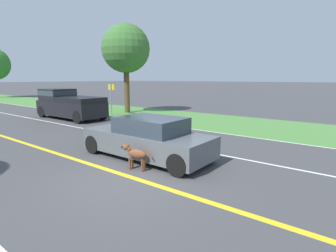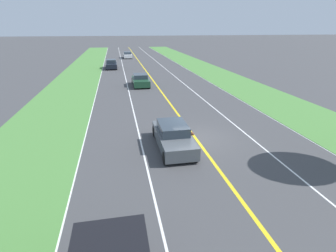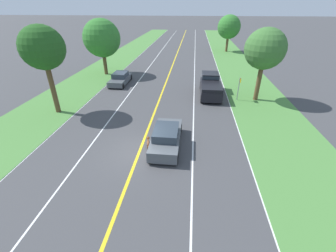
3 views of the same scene
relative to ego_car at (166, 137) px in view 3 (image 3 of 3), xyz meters
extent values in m
plane|color=#424244|center=(-1.68, -0.90, -0.67)|extent=(400.00, 400.00, 0.00)
cube|color=yellow|center=(-1.68, -0.90, -0.67)|extent=(0.18, 160.00, 0.01)
cube|color=white|center=(5.32, -0.90, -0.67)|extent=(0.14, 160.00, 0.01)
cube|color=white|center=(-8.68, -0.90, -0.67)|extent=(0.14, 160.00, 0.01)
cube|color=white|center=(1.82, -0.90, -0.67)|extent=(0.10, 160.00, 0.01)
cube|color=white|center=(-5.18, -0.90, -0.67)|extent=(0.10, 160.00, 0.01)
cube|color=#4C843D|center=(8.32, -0.90, -0.66)|extent=(6.00, 160.00, 0.03)
cube|color=#51565B|center=(0.00, 0.04, -0.13)|extent=(1.83, 4.66, 0.71)
cube|color=#2D3842|center=(0.00, -0.15, 0.49)|extent=(1.58, 2.24, 0.53)
cylinder|color=black|center=(0.83, 1.93, -0.33)|extent=(0.22, 0.67, 0.67)
cylinder|color=black|center=(0.83, -1.85, -0.33)|extent=(0.22, 0.67, 0.67)
cylinder|color=black|center=(-0.83, 1.93, -0.33)|extent=(0.22, 0.67, 0.67)
cylinder|color=black|center=(-0.83, -1.85, -0.33)|extent=(0.22, 0.67, 0.67)
ellipsoid|color=brown|center=(-1.13, -0.57, -0.17)|extent=(0.32, 0.65, 0.27)
cylinder|color=brown|center=(-1.11, -0.35, -0.49)|extent=(0.07, 0.07, 0.36)
cylinder|color=brown|center=(-1.02, -0.77, -0.49)|extent=(0.07, 0.07, 0.36)
cylinder|color=brown|center=(-1.24, -0.37, -0.49)|extent=(0.07, 0.07, 0.36)
cylinder|color=brown|center=(-1.15, -0.80, -0.49)|extent=(0.07, 0.07, 0.36)
cylinder|color=brown|center=(-1.18, -0.31, -0.07)|extent=(0.16, 0.19, 0.17)
sphere|color=brown|center=(-1.21, -0.21, -0.01)|extent=(0.25, 0.25, 0.21)
ellipsoid|color=#331E14|center=(-1.24, -0.06, -0.02)|extent=(0.11, 0.12, 0.08)
cone|color=#55301C|center=(-1.15, -0.20, 0.07)|extent=(0.08, 0.08, 0.10)
cone|color=#55301C|center=(-1.26, -0.23, 0.07)|extent=(0.08, 0.08, 0.10)
cylinder|color=brown|center=(-1.05, -0.97, -0.13)|extent=(0.09, 0.24, 0.23)
cube|color=black|center=(3.49, 10.13, 0.04)|extent=(2.03, 5.39, 0.95)
cube|color=black|center=(3.49, 11.69, 0.91)|extent=(1.79, 2.04, 0.80)
cube|color=#2D3842|center=(3.49, 11.69, 1.03)|extent=(1.81, 2.06, 0.35)
cube|color=black|center=(3.49, 9.00, 0.68)|extent=(1.99, 3.07, 0.33)
cylinder|color=black|center=(4.42, 12.28, -0.28)|extent=(0.22, 0.78, 0.78)
cylinder|color=black|center=(4.42, 7.98, -0.28)|extent=(0.22, 0.78, 0.78)
cylinder|color=black|center=(2.56, 12.28, -0.28)|extent=(0.22, 0.78, 0.78)
cylinder|color=black|center=(2.56, 7.98, -0.28)|extent=(0.22, 0.78, 0.78)
cube|color=#51565B|center=(-7.14, 12.99, -0.20)|extent=(1.79, 4.47, 0.60)
cube|color=#2D3842|center=(-7.14, 13.17, 0.38)|extent=(1.54, 2.15, 0.56)
cylinder|color=black|center=(-7.94, 11.15, -0.36)|extent=(0.22, 0.62, 0.62)
cylinder|color=black|center=(-7.94, 14.82, -0.36)|extent=(0.22, 0.62, 0.62)
cylinder|color=black|center=(-6.33, 11.15, -0.36)|extent=(0.22, 0.62, 0.62)
cylinder|color=black|center=(-6.33, 14.82, -0.36)|extent=(0.22, 0.62, 0.62)
cylinder|color=brown|center=(8.01, 9.37, 1.21)|extent=(0.43, 0.43, 3.76)
sphere|color=#3D7033|center=(8.01, 9.37, 4.30)|extent=(3.72, 3.72, 3.72)
cylinder|color=brown|center=(8.18, 36.02, 0.94)|extent=(0.46, 0.46, 3.22)
sphere|color=#337A2D|center=(8.18, 36.02, 3.99)|extent=(4.44, 4.44, 4.44)
cylinder|color=brown|center=(-10.29, 4.42, 1.54)|extent=(0.42, 0.42, 4.42)
sphere|color=#23561E|center=(-10.29, 4.42, 4.88)|extent=(3.47, 3.47, 3.47)
cylinder|color=brown|center=(-10.35, 16.94, 0.90)|extent=(0.47, 0.47, 3.15)
sphere|color=#337A2D|center=(-10.35, 16.94, 4.03)|extent=(4.78, 4.78, 4.78)
cylinder|color=gray|center=(6.12, 9.06, 0.50)|extent=(0.08, 0.08, 2.33)
cube|color=yellow|center=(6.18, 9.06, 1.41)|extent=(0.03, 0.64, 0.40)
camera|label=1|loc=(-6.53, -5.89, 2.05)|focal=28.00mm
camera|label=2|loc=(3.01, 13.78, 6.02)|focal=28.00mm
camera|label=3|loc=(1.52, -12.79, 7.86)|focal=24.00mm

